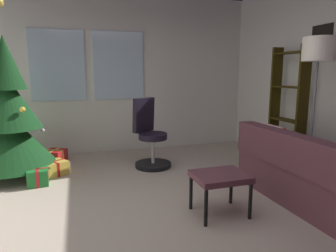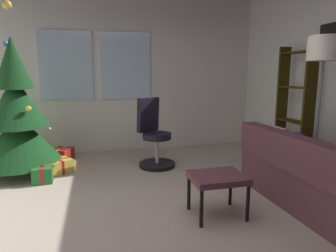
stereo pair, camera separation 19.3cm
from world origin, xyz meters
name	(u,v)px [view 2 (the right image)]	position (x,y,z in m)	size (l,w,h in m)	color
ground_plane	(147,227)	(0.00, 0.00, -0.05)	(5.19, 5.74, 0.10)	#B2A28F
wall_back_with_windows	(118,74)	(-0.02, 2.92, 1.43)	(5.19, 0.12, 2.85)	silver
footstool	(218,180)	(0.72, -0.03, 0.38)	(0.54, 0.44, 0.43)	#573139
holiday_tree	(17,119)	(-1.52, 1.85, 0.80)	(1.16, 1.16, 2.38)	#4C331E
gift_box_red	(62,154)	(-1.02, 2.48, 0.09)	(0.41, 0.42, 0.19)	red
gift_box_green	(43,174)	(-1.16, 1.42, 0.10)	(0.27, 0.32, 0.22)	#1E722D
gift_box_gold	(58,166)	(-1.00, 1.75, 0.10)	(0.45, 0.43, 0.20)	gold
office_chair	(154,140)	(0.43, 1.74, 0.42)	(0.58, 0.59, 1.06)	black
bookshelf	(294,115)	(2.38, 1.05, 0.83)	(0.18, 0.64, 1.83)	#322807
floor_lamp	(323,59)	(2.13, 0.30, 1.59)	(0.37, 0.37, 1.86)	slate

